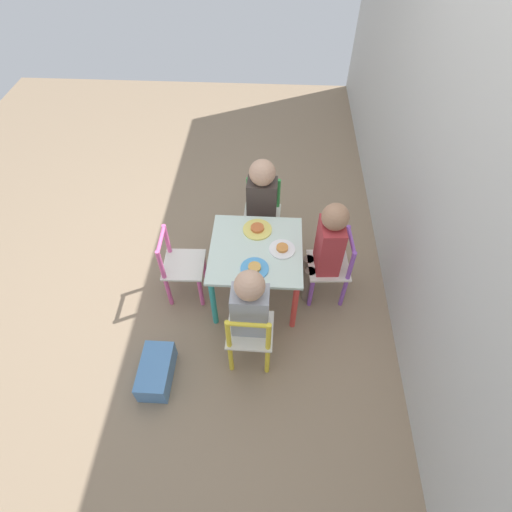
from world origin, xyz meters
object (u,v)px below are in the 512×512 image
(child_left, at_px, (262,200))
(child_back, at_px, (326,246))
(chair_yellow, at_px, (250,335))
(kids_table, at_px, (256,256))
(child_right, at_px, (250,308))
(chair_purple, at_px, (331,268))
(chair_pink, at_px, (181,267))
(plate_left, at_px, (257,229))
(storage_bin, at_px, (156,371))
(plate_back, at_px, (282,249))
(plate_right, at_px, (255,268))
(chair_green, at_px, (262,216))

(child_left, distance_m, child_back, 0.57)
(child_back, bearing_deg, chair_yellow, -43.92)
(kids_table, xyz_separation_m, child_right, (0.43, -0.01, 0.07))
(chair_purple, distance_m, chair_pink, 0.97)
(child_left, bearing_deg, child_back, -42.04)
(chair_yellow, height_order, chair_pink, same)
(plate_left, distance_m, storage_bin, 1.05)
(chair_yellow, bearing_deg, chair_pink, -43.67)
(chair_pink, xyz_separation_m, child_left, (-0.44, 0.50, 0.21))
(kids_table, height_order, chair_yellow, chair_yellow)
(chair_yellow, xyz_separation_m, plate_back, (-0.49, 0.17, 0.20))
(child_back, distance_m, plate_right, 0.47)
(chair_green, bearing_deg, child_back, -46.20)
(child_back, bearing_deg, plate_back, -87.78)
(plate_back, relative_size, storage_bin, 0.50)
(chair_pink, relative_size, plate_left, 2.92)
(plate_back, height_order, storage_bin, plate_back)
(child_right, height_order, plate_back, child_right)
(storage_bin, bearing_deg, plate_right, 131.63)
(plate_right, height_order, plate_back, same)
(plate_left, relative_size, plate_right, 1.10)
(kids_table, bearing_deg, plate_right, 0.00)
(storage_bin, bearing_deg, child_left, 152.28)
(chair_purple, bearing_deg, plate_left, -108.36)
(child_left, relative_size, plate_right, 4.66)
(chair_purple, xyz_separation_m, plate_left, (-0.13, -0.49, 0.20))
(plate_left, distance_m, plate_back, 0.22)
(chair_pink, bearing_deg, child_back, -89.02)
(child_back, bearing_deg, chair_purple, 90.00)
(chair_green, xyz_separation_m, chair_yellow, (0.97, -0.03, 0.00))
(storage_bin, bearing_deg, chair_green, 153.45)
(kids_table, relative_size, plate_back, 3.56)
(child_right, bearing_deg, child_back, -132.68)
(child_right, relative_size, child_back, 0.96)
(kids_table, distance_m, chair_yellow, 0.50)
(kids_table, relative_size, child_right, 0.74)
(kids_table, xyz_separation_m, child_left, (-0.43, 0.02, 0.09))
(child_back, xyz_separation_m, plate_back, (0.03, -0.27, -0.01))
(plate_right, relative_size, storage_bin, 0.53)
(plate_right, height_order, storage_bin, plate_right)
(child_back, bearing_deg, plate_right, -70.12)
(chair_yellow, bearing_deg, child_left, -90.54)
(child_left, xyz_separation_m, storage_bin, (1.07, -0.56, -0.40))
(chair_pink, xyz_separation_m, plate_right, (0.14, 0.49, 0.20))
(child_right, distance_m, storage_bin, 0.70)
(child_back, distance_m, plate_back, 0.27)
(plate_back, bearing_deg, child_back, 95.98)
(chair_pink, relative_size, plate_right, 3.22)
(chair_yellow, height_order, child_right, child_right)
(chair_green, relative_size, chair_yellow, 1.00)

